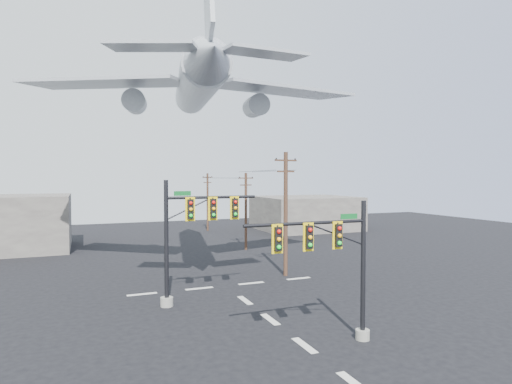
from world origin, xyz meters
name	(u,v)px	position (x,y,z in m)	size (l,w,h in m)	color
ground	(304,346)	(0.00, 0.00, 0.00)	(120.00, 120.00, 0.00)	black
lane_markings	(261,312)	(0.00, 5.33, 0.01)	(14.00, 21.20, 0.01)	beige
signal_mast_near	(336,264)	(1.44, -0.47, 3.87)	(6.60, 0.75, 6.85)	gray
signal_mast_far	(190,235)	(-3.48, 8.58, 4.36)	(6.25, 0.86, 7.81)	gray
utility_pole_a	(286,211)	(5.50, 13.29, 5.23)	(2.00, 0.33, 10.00)	#4D3121
utility_pole_b	(246,210)	(6.92, 26.09, 4.42)	(1.71, 0.28, 8.45)	#4D3121
utility_pole_c	(208,201)	(7.51, 43.68, 4.48)	(1.69, 0.69, 8.55)	#4D3121
power_lines	(237,176)	(6.79, 28.46, 8.16)	(3.70, 30.39, 0.71)	black
airliner	(197,86)	(-0.97, 16.54, 15.37)	(26.65, 28.40, 7.52)	#A0A6AC
building_right	(306,213)	(22.00, 40.00, 2.50)	(14.00, 12.00, 5.00)	slate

